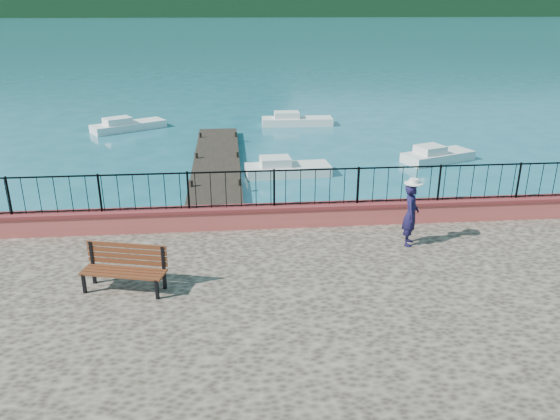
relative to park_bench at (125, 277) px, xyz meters
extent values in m
plane|color=#19596B|center=(3.63, -0.57, -1.49)|extent=(2000.00, 2000.00, 0.00)
cube|color=#BC4C43|center=(3.63, 3.13, 0.00)|extent=(28.00, 0.46, 0.58)
cube|color=black|center=(3.63, 3.13, 0.77)|extent=(27.00, 0.05, 0.95)
cube|color=#2D231C|center=(1.63, 11.43, -1.34)|extent=(2.00, 16.00, 0.30)
ellipsoid|color=#142D23|center=(223.63, 559.43, -1.49)|extent=(448.00, 384.00, 180.00)
cube|color=black|center=(-0.01, -0.04, -0.07)|extent=(1.79, 0.93, 0.43)
cube|color=#642D16|center=(0.05, 0.21, 0.40)|extent=(1.68, 0.50, 0.52)
imported|color=#151134|center=(6.51, 1.68, 0.49)|extent=(0.55, 0.66, 1.55)
cylinder|color=white|center=(6.51, 1.68, 1.32)|extent=(0.44, 0.44, 0.12)
cube|color=silver|center=(4.61, 11.54, -1.09)|extent=(3.57, 1.52, 0.80)
cube|color=silver|center=(11.61, 12.98, -1.09)|extent=(3.53, 2.40, 0.80)
cube|color=silver|center=(-3.42, 20.93, -1.09)|extent=(4.14, 3.25, 0.80)
cube|color=silver|center=(6.23, 21.40, -1.09)|extent=(4.15, 1.43, 0.80)
camera|label=1|loc=(2.22, -10.18, 5.25)|focal=35.00mm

